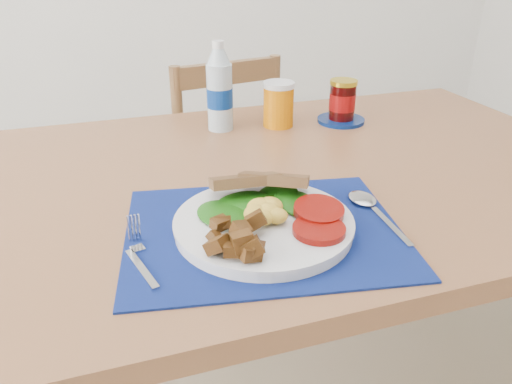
% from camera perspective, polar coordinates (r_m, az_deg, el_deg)
% --- Properties ---
extents(table, '(1.40, 0.90, 0.75)m').
position_cam_1_polar(table, '(1.09, 4.09, -1.28)').
color(table, brown).
rests_on(table, ground).
extents(chair_far, '(0.45, 0.43, 1.05)m').
position_cam_1_polar(chair_far, '(1.71, -4.45, 4.71)').
color(chair_far, brown).
rests_on(chair_far, ground).
extents(placemat, '(0.50, 0.42, 0.00)m').
position_cam_1_polar(placemat, '(0.82, 0.87, -4.44)').
color(placemat, '#040B32').
rests_on(placemat, table).
extents(breakfast_plate, '(0.29, 0.29, 0.07)m').
position_cam_1_polar(breakfast_plate, '(0.80, 0.59, -3.30)').
color(breakfast_plate, silver).
rests_on(breakfast_plate, placemat).
extents(fork, '(0.04, 0.16, 0.00)m').
position_cam_1_polar(fork, '(0.77, -13.23, -7.10)').
color(fork, '#B2B5BA').
rests_on(fork, placemat).
extents(spoon, '(0.05, 0.19, 0.01)m').
position_cam_1_polar(spoon, '(0.90, 12.91, -1.69)').
color(spoon, '#B2B5BA').
rests_on(spoon, placemat).
extents(water_bottle, '(0.06, 0.06, 0.22)m').
position_cam_1_polar(water_bottle, '(1.25, -4.18, 11.38)').
color(water_bottle, '#ADBFCC').
rests_on(water_bottle, table).
extents(juice_glass, '(0.08, 0.08, 0.11)m').
position_cam_1_polar(juice_glass, '(1.29, 2.58, 9.85)').
color(juice_glass, orange).
rests_on(juice_glass, table).
extents(jam_on_saucer, '(0.12, 0.12, 0.11)m').
position_cam_1_polar(jam_on_saucer, '(1.34, 9.81, 9.91)').
color(jam_on_saucer, '#051C58').
rests_on(jam_on_saucer, table).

